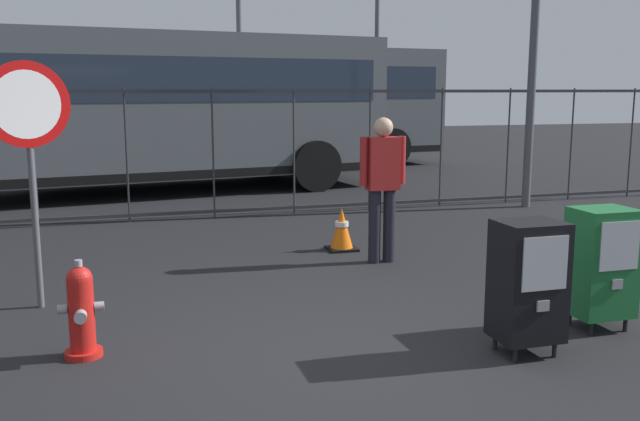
# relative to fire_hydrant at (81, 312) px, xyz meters

# --- Properties ---
(ground_plane) EXTENTS (60.00, 60.00, 0.00)m
(ground_plane) POSITION_rel_fire_hydrant_xyz_m (1.75, -0.52, -0.35)
(ground_plane) COLOR black
(fire_hydrant) EXTENTS (0.33, 0.31, 0.75)m
(fire_hydrant) POSITION_rel_fire_hydrant_xyz_m (0.00, 0.00, 0.00)
(fire_hydrant) COLOR red
(fire_hydrant) RESTS_ON ground_plane
(newspaper_box_primary) EXTENTS (0.48, 0.42, 1.02)m
(newspaper_box_primary) POSITION_rel_fire_hydrant_xyz_m (3.22, -0.88, 0.22)
(newspaper_box_primary) COLOR black
(newspaper_box_primary) RESTS_ON ground_plane
(newspaper_box_secondary) EXTENTS (0.48, 0.42, 1.02)m
(newspaper_box_secondary) POSITION_rel_fire_hydrant_xyz_m (4.12, -0.55, 0.22)
(newspaper_box_secondary) COLOR black
(newspaper_box_secondary) RESTS_ON ground_plane
(stop_sign) EXTENTS (0.71, 0.31, 2.23)m
(stop_sign) POSITION_rel_fire_hydrant_xyz_m (-0.42, 1.37, 1.25)
(stop_sign) COLOR #4C4F54
(stop_sign) RESTS_ON ground_plane
(pedestrian) EXTENTS (0.55, 0.22, 1.67)m
(pedestrian) POSITION_rel_fire_hydrant_xyz_m (3.22, 2.09, 0.60)
(pedestrian) COLOR black
(pedestrian) RESTS_ON ground_plane
(traffic_cone) EXTENTS (0.36, 0.36, 0.53)m
(traffic_cone) POSITION_rel_fire_hydrant_xyz_m (2.97, 2.82, -0.09)
(traffic_cone) COLOR black
(traffic_cone) RESTS_ON ground_plane
(fence_barrier) EXTENTS (18.03, 0.04, 2.00)m
(fence_barrier) POSITION_rel_fire_hydrant_xyz_m (1.75, 5.49, 0.67)
(fence_barrier) COLOR #2D2D33
(fence_barrier) RESTS_ON ground_plane
(bus_near) EXTENTS (10.75, 4.02, 3.00)m
(bus_near) POSITION_rel_fire_hydrant_xyz_m (0.25, 8.49, 1.36)
(bus_near) COLOR #4C5156
(bus_near) RESTS_ON ground_plane
(bus_far) EXTENTS (10.71, 3.70, 3.00)m
(bus_far) POSITION_rel_fire_hydrant_xyz_m (3.34, 12.22, 1.36)
(bus_far) COLOR #4C5156
(bus_far) RESTS_ON ground_plane
(street_light_near_left) EXTENTS (0.32, 0.32, 6.89)m
(street_light_near_left) POSITION_rel_fire_hydrant_xyz_m (3.43, 12.48, 3.65)
(street_light_near_left) COLOR #4C4F54
(street_light_near_left) RESTS_ON ground_plane
(street_light_near_right) EXTENTS (0.32, 0.32, 8.12)m
(street_light_near_right) POSITION_rel_fire_hydrant_xyz_m (8.11, 15.10, 4.28)
(street_light_near_right) COLOR #4C4F54
(street_light_near_right) RESTS_ON ground_plane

